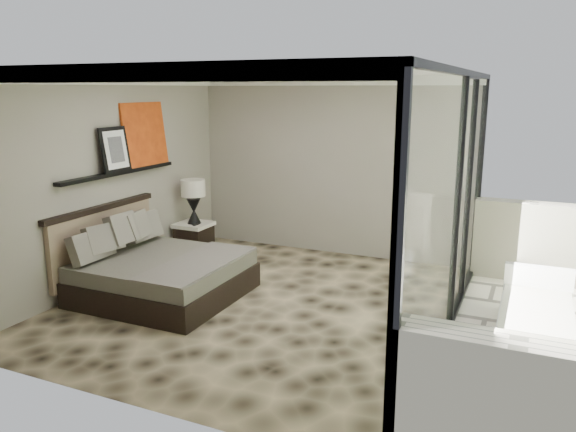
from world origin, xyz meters
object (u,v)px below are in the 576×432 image
at_px(bed, 157,272).
at_px(table_lamp, 193,196).
at_px(nightstand, 194,238).
at_px(lounger, 536,320).

xyz_separation_m(bed, table_lamp, (-0.57, 1.74, 0.65)).
bearing_deg(nightstand, bed, -71.51).
bearing_deg(table_lamp, nightstand, 151.29).
bearing_deg(lounger, nightstand, 167.73).
relative_size(bed, lounger, 1.27).
xyz_separation_m(table_lamp, lounger, (5.05, -1.06, -0.78)).
bearing_deg(nightstand, table_lamp, -28.97).
bearing_deg(lounger, bed, -171.76).
relative_size(bed, nightstand, 3.70).
xyz_separation_m(bed, nightstand, (-0.59, 1.75, -0.06)).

